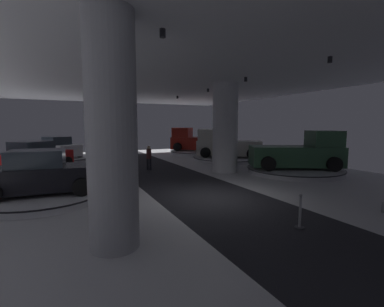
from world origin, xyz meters
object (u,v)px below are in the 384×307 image
object	(u,v)px
column_right	(225,128)
display_platform_deep_left	(59,159)
display_car_far_left	(34,157)
display_platform_far_right	(229,158)
pickup_truck_far_right	(226,146)
display_platform_far_left	(36,172)
visitor_walking_near	(149,156)
display_car_deep_left	(58,148)
display_platform_mid_left	(44,196)
column_left	(112,133)
display_car_mid_left	(41,174)
display_platform_mid_right	(294,170)
display_platform_deep_right	(199,152)
pickup_truck_mid_right	(300,153)
pickup_truck_deep_right	(196,141)

from	to	relation	value
column_right	display_platform_deep_left	bearing A→B (deg)	132.84
column_right	display_car_far_left	bearing A→B (deg)	160.92
display_platform_far_right	pickup_truck_far_right	bearing A→B (deg)	142.41
display_platform_far_left	display_platform_deep_left	size ratio (longest dim) A/B	0.99
display_platform_deep_left	display_platform_far_left	bearing A→B (deg)	-99.50
visitor_walking_near	display_car_deep_left	bearing A→B (deg)	125.80
display_platform_far_left	visitor_walking_near	world-z (taller)	visitor_walking_near
display_platform_mid_left	display_platform_far_right	distance (m)	15.12
column_right	display_platform_deep_left	size ratio (longest dim) A/B	0.97
column_left	visitor_walking_near	size ratio (longest dim) A/B	3.46
display_platform_mid_left	display_car_mid_left	distance (m)	0.89
display_platform_mid_right	visitor_walking_near	world-z (taller)	visitor_walking_near
column_right	visitor_walking_near	xyz separation A→B (m)	(-4.12, 2.77, -1.84)
display_platform_mid_left	display_platform_deep_right	xyz separation A→B (m)	(13.05, 12.18, 0.05)
column_right	pickup_truck_mid_right	distance (m)	4.83
display_platform_deep_right	visitor_walking_near	size ratio (longest dim) A/B	3.57
pickup_truck_deep_right	display_platform_mid_left	bearing A→B (deg)	-135.95
display_platform_mid_left	pickup_truck_deep_right	world-z (taller)	pickup_truck_deep_right
column_right	display_platform_far_left	distance (m)	11.62
display_car_far_left	display_platform_mid_right	distance (m)	15.56
display_car_mid_left	visitor_walking_near	distance (m)	7.82
display_car_mid_left	pickup_truck_mid_right	bearing A→B (deg)	0.12
column_left	display_platform_far_right	size ratio (longest dim) A/B	0.91
display_platform_far_left	pickup_truck_deep_right	xyz separation A→B (m)	(13.57, 6.23, 1.14)
display_platform_mid_left	column_left	bearing A→B (deg)	-71.03
display_car_far_left	visitor_walking_near	distance (m)	6.66
display_platform_far_left	display_car_deep_left	size ratio (longest dim) A/B	1.24
display_platform_deep_left	display_platform_deep_right	bearing A→B (deg)	-2.69
column_left	column_right	xyz separation A→B (m)	(8.10, 7.77, 0.00)
display_car_far_left	pickup_truck_mid_right	world-z (taller)	pickup_truck_mid_right
pickup_truck_mid_right	display_car_deep_left	world-z (taller)	pickup_truck_mid_right
column_left	display_car_mid_left	world-z (taller)	column_left
display_platform_deep_right	column_right	bearing A→B (deg)	-107.75
column_right	visitor_walking_near	size ratio (longest dim) A/B	3.46
display_platform_mid_right	display_car_deep_left	bearing A→B (deg)	136.36
display_car_far_left	display_platform_deep_left	size ratio (longest dim) A/B	0.75
pickup_truck_far_right	display_platform_far_right	bearing A→B (deg)	-37.59
visitor_walking_near	display_platform_mid_left	bearing A→B (deg)	-138.16
display_car_mid_left	display_platform_deep_right	size ratio (longest dim) A/B	0.76
column_left	pickup_truck_mid_right	xyz separation A→B (m)	(12.00, 5.37, -1.51)
column_left	display_car_mid_left	size ratio (longest dim) A/B	1.27
display_platform_deep_left	pickup_truck_mid_right	bearing A→B (deg)	-43.36
display_platform_mid_left	pickup_truck_far_right	size ratio (longest dim) A/B	0.84
column_left	pickup_truck_far_right	distance (m)	16.98
display_platform_mid_left	display_car_mid_left	world-z (taller)	display_car_mid_left
pickup_truck_mid_right	display_platform_mid_right	bearing A→B (deg)	151.32
display_car_far_left	visitor_walking_near	xyz separation A→B (m)	(6.60, -0.94, -0.16)
display_car_mid_left	display_car_far_left	distance (m)	6.18
display_car_far_left	pickup_truck_far_right	world-z (taller)	pickup_truck_far_right
display_platform_mid_right	visitor_walking_near	size ratio (longest dim) A/B	3.57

